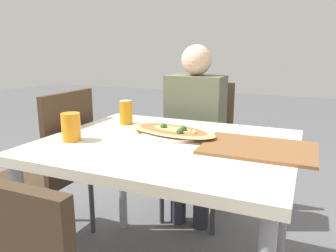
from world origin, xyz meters
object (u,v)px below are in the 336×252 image
(pizza_main, at_px, (172,131))
(drink_glass, at_px, (71,127))
(soda_can, at_px, (126,112))
(person_seated, at_px, (195,123))
(chair_far_seated, at_px, (200,143))
(dining_table, at_px, (167,158))
(chair_side_left, at_px, (56,162))

(pizza_main, xyz_separation_m, drink_glass, (-0.36, -0.25, 0.04))
(soda_can, bearing_deg, person_seated, 62.49)
(pizza_main, relative_size, soda_can, 3.73)
(person_seated, bearing_deg, chair_far_seated, -90.00)
(chair_far_seated, height_order, soda_can, chair_far_seated)
(person_seated, height_order, pizza_main, person_seated)
(dining_table, distance_m, person_seated, 0.66)
(drink_glass, bearing_deg, chair_side_left, 143.90)
(pizza_main, bearing_deg, chair_side_left, -179.74)
(chair_far_seated, bearing_deg, pizza_main, 97.08)
(pizza_main, height_order, soda_can, soda_can)
(person_seated, height_order, soda_can, person_seated)
(dining_table, bearing_deg, person_seated, 98.79)
(chair_far_seated, height_order, pizza_main, chair_far_seated)
(pizza_main, bearing_deg, drink_glass, -145.94)
(person_seated, bearing_deg, pizza_main, 98.54)
(pizza_main, bearing_deg, dining_table, -79.64)
(chair_side_left, relative_size, person_seated, 0.79)
(person_seated, bearing_deg, soda_can, 62.49)
(chair_far_seated, bearing_deg, drink_glass, 73.14)
(chair_far_seated, height_order, person_seated, person_seated)
(soda_can, bearing_deg, chair_far_seated, 67.67)
(dining_table, xyz_separation_m, drink_glass, (-0.38, -0.16, 0.14))
(chair_side_left, bearing_deg, pizza_main, -89.74)
(chair_far_seated, xyz_separation_m, person_seated, (0.00, -0.12, 0.16))
(person_seated, distance_m, soda_can, 0.51)
(dining_table, height_order, chair_side_left, chair_side_left)
(dining_table, relative_size, chair_far_seated, 1.18)
(dining_table, distance_m, pizza_main, 0.13)
(chair_side_left, bearing_deg, chair_far_seated, -42.00)
(chair_side_left, xyz_separation_m, pizza_main, (0.70, 0.00, 0.25))
(drink_glass, bearing_deg, soda_can, 81.98)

